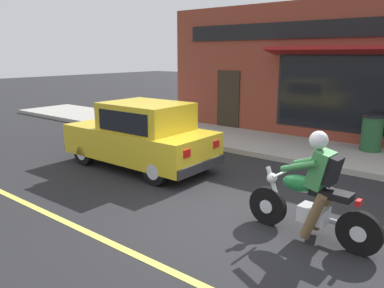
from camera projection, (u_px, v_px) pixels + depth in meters
ground_plane at (235, 219)px, 6.16m from camera, size 80.00×80.00×0.00m
sidewalk_curb at (236, 139)px, 11.65m from camera, size 2.60×22.00×0.14m
lane_stripe at (36, 208)px, 6.60m from camera, size 0.12×19.80×0.01m
storefront_building at (314, 73)px, 11.28m from camera, size 1.25×10.40×4.20m
motorcycle_with_rider at (313, 195)px, 5.37m from camera, size 0.57×2.02×1.62m
car_hatchback at (141, 136)px, 8.83m from camera, size 1.66×3.79×1.57m
trash_bin at (372, 133)px, 9.86m from camera, size 0.56×0.56×0.98m
fire_hydrant at (164, 116)px, 12.93m from camera, size 0.36×0.24×0.88m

